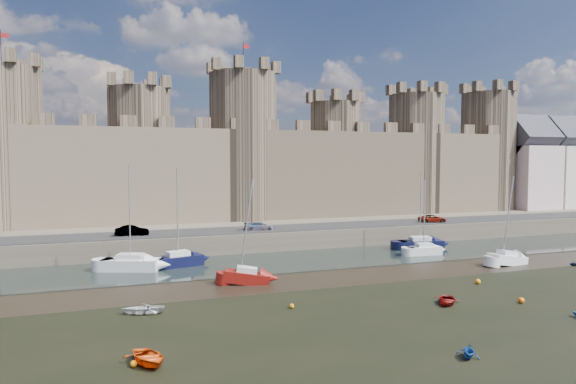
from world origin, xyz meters
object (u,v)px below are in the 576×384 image
object	(u,v)px
sailboat_4	(247,276)
dinghy_0	(149,359)
car_1	(132,231)
sailboat_2	(424,249)
sailboat_5	(507,258)
sailboat_0	(131,263)
sailboat_1	(178,260)
sailboat_3	(420,243)
dinghy_1	(469,352)
car_3	(433,219)
car_2	(259,226)

from	to	relation	value
sailboat_4	dinghy_0	distance (m)	19.97
car_1	sailboat_2	size ratio (longest dim) A/B	0.43
sailboat_5	sailboat_0	bearing A→B (deg)	159.08
sailboat_1	sailboat_3	world-z (taller)	sailboat_1
sailboat_4	dinghy_1	size ratio (longest dim) A/B	6.37
sailboat_0	dinghy_0	distance (m)	26.55
sailboat_0	sailboat_4	distance (m)	14.01
sailboat_3	sailboat_5	bearing A→B (deg)	-64.15
dinghy_0	sailboat_0	bearing A→B (deg)	74.84
sailboat_0	sailboat_3	size ratio (longest dim) A/B	1.09
sailboat_1	sailboat_0	bearing A→B (deg)	169.51
sailboat_3	sailboat_4	world-z (taller)	sailboat_3
car_3	sailboat_2	distance (m)	13.99
sailboat_0	dinghy_0	size ratio (longest dim) A/B	3.40
car_2	sailboat_1	bearing A→B (deg)	135.66
sailboat_1	sailboat_4	distance (m)	11.21
car_1	sailboat_1	world-z (taller)	sailboat_1
dinghy_0	sailboat_5	bearing A→B (deg)	6.49
car_2	dinghy_0	bearing A→B (deg)	165.33
sailboat_1	car_3	bearing A→B (deg)	-3.91
sailboat_2	car_2	bearing A→B (deg)	152.08
car_3	sailboat_2	xyz separation A→B (m)	(-8.78, -10.64, -2.31)
sailboat_0	sailboat_4	world-z (taller)	sailboat_0
sailboat_0	dinghy_0	xyz separation A→B (m)	(-0.15, -26.55, -0.51)
sailboat_1	car_1	bearing A→B (deg)	103.20
sailboat_5	car_1	bearing A→B (deg)	147.90
dinghy_1	car_3	bearing A→B (deg)	-84.75
car_2	dinghy_0	distance (m)	38.96
dinghy_0	car_1	bearing A→B (deg)	73.98
sailboat_0	sailboat_2	world-z (taller)	sailboat_0
car_3	dinghy_0	distance (m)	55.75
sailboat_5	sailboat_1	bearing A→B (deg)	156.48
car_2	sailboat_3	distance (m)	21.49
car_3	dinghy_0	size ratio (longest dim) A/B	1.26
sailboat_1	sailboat_5	distance (m)	37.02
dinghy_1	sailboat_2	bearing A→B (deg)	-81.97
car_3	sailboat_2	world-z (taller)	sailboat_2
sailboat_4	dinghy_1	bearing A→B (deg)	-55.30
sailboat_3	dinghy_0	xyz separation A→B (m)	(-36.96, -27.65, -0.45)
car_1	dinghy_0	distance (m)	35.40
sailboat_2	sailboat_4	world-z (taller)	sailboat_4
car_2	sailboat_0	xyz separation A→B (m)	(-16.74, -8.45, -2.22)
sailboat_1	dinghy_0	distance (m)	27.45
car_1	sailboat_2	world-z (taller)	sailboat_2
sailboat_2	sailboat_3	xyz separation A→B (m)	(2.02, 3.81, 0.03)
sailboat_3	sailboat_2	bearing A→B (deg)	-108.71
car_2	sailboat_4	xyz separation A→B (m)	(-6.47, -17.98, -2.34)
car_2	dinghy_1	world-z (taller)	car_2
car_2	sailboat_4	bearing A→B (deg)	171.30
sailboat_4	car_2	bearing A→B (deg)	86.14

